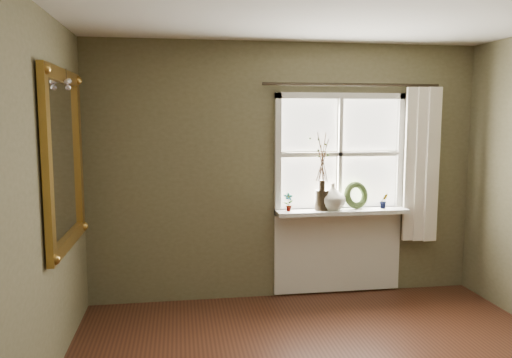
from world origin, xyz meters
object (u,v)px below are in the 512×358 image
object	(u,v)px
cream_vase	(333,197)
gilt_mirror	(64,159)
wreath	(356,198)
dark_jug	(322,200)

from	to	relation	value
cream_vase	gilt_mirror	size ratio (longest dim) A/B	0.20
cream_vase	wreath	world-z (taller)	cream_vase
cream_vase	gilt_mirror	world-z (taller)	gilt_mirror
dark_jug	gilt_mirror	xyz separation A→B (m)	(-2.30, -0.79, 0.51)
gilt_mirror	wreath	bearing A→B (deg)	17.31
cream_vase	gilt_mirror	bearing A→B (deg)	-161.80
cream_vase	gilt_mirror	distance (m)	2.58
wreath	dark_jug	bearing A→B (deg)	170.03
dark_jug	wreath	distance (m)	0.38
cream_vase	wreath	size ratio (longest dim) A/B	0.95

